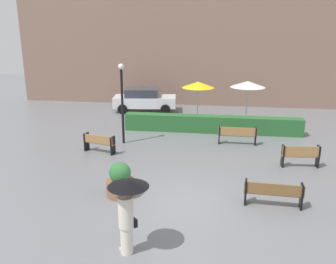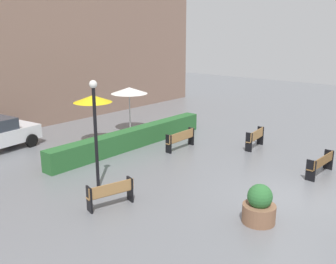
# 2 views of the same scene
# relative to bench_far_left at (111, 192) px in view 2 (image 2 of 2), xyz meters

# --- Properties ---
(ground_plane) EXTENTS (60.00, 60.00, 0.00)m
(ground_plane) POSITION_rel_bench_far_left_xyz_m (4.30, -4.27, -0.50)
(ground_plane) COLOR slate
(bench_far_left) EXTENTS (1.59, 0.75, 0.85)m
(bench_far_left) POSITION_rel_bench_far_left_xyz_m (0.00, 0.00, 0.00)
(bench_far_left) COLOR #9E7242
(bench_far_left) RESTS_ON ground
(bench_far_right) EXTENTS (1.57, 0.46, 0.93)m
(bench_far_right) POSITION_rel_bench_far_left_xyz_m (8.83, -0.54, 0.05)
(bench_far_right) COLOR #9E7242
(bench_far_right) RESTS_ON ground
(bench_near_right) EXTENTS (1.88, 0.47, 0.83)m
(bench_near_right) POSITION_rel_bench_far_left_xyz_m (7.27, -4.23, -0.01)
(bench_near_right) COLOR brown
(bench_near_right) RESTS_ON ground
(bench_back_row) EXTENTS (1.89, 0.33, 0.89)m
(bench_back_row) POSITION_rel_bench_far_left_xyz_m (6.36, 2.14, 0.03)
(bench_back_row) COLOR #9E7242
(bench_back_row) RESTS_ON ground
(planter_pot) EXTENTS (0.99, 0.99, 1.21)m
(planter_pot) POSITION_rel_bench_far_left_xyz_m (2.17, -4.15, 0.02)
(planter_pot) COLOR brown
(planter_pot) RESTS_ON ground
(lamp_post) EXTENTS (0.28, 0.28, 3.94)m
(lamp_post) POSITION_rel_bench_far_left_xyz_m (0.75, 1.55, 1.91)
(lamp_post) COLOR black
(lamp_post) RESTS_ON ground
(patio_umbrella_yellow) EXTENTS (1.90, 1.90, 2.52)m
(patio_umbrella_yellow) POSITION_rel_bench_far_left_xyz_m (4.14, 5.93, 1.83)
(patio_umbrella_yellow) COLOR silver
(patio_umbrella_yellow) RESTS_ON ground
(patio_umbrella_white) EXTENTS (2.03, 2.03, 2.55)m
(patio_umbrella_white) POSITION_rel_bench_far_left_xyz_m (7.02, 6.35, 1.86)
(patio_umbrella_white) COLOR silver
(patio_umbrella_white) RESTS_ON ground
(hedge_strip) EXTENTS (9.65, 0.70, 0.92)m
(hedge_strip) POSITION_rel_bench_far_left_xyz_m (5.06, 4.13, -0.04)
(hedge_strip) COLOR #28602D
(hedge_strip) RESTS_ON ground
(building_facade) EXTENTS (28.00, 1.20, 10.56)m
(building_facade) POSITION_rel_bench_far_left_xyz_m (4.30, 11.73, 4.78)
(building_facade) COLOR #846656
(building_facade) RESTS_ON ground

